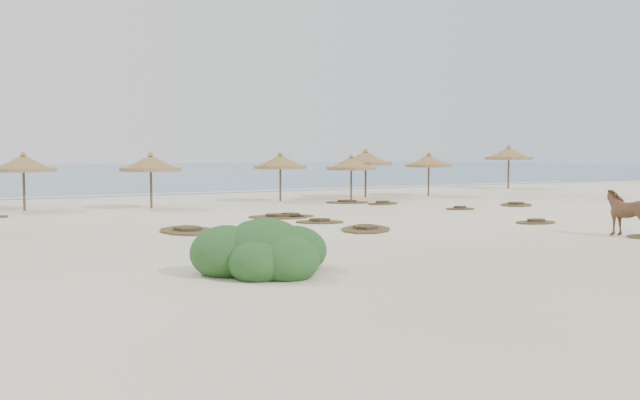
% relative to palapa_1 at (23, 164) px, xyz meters
% --- Properties ---
extents(ground, '(160.00, 160.00, 0.00)m').
position_rel_palapa_1_xyz_m(ground, '(8.97, -17.17, -2.08)').
color(ground, white).
rests_on(ground, ground).
extents(ocean, '(200.00, 100.00, 0.01)m').
position_rel_palapa_1_xyz_m(ocean, '(8.97, 57.83, -2.07)').
color(ocean, '#2A5180').
rests_on(ocean, ground).
extents(foam_line, '(70.00, 0.60, 0.01)m').
position_rel_palapa_1_xyz_m(foam_line, '(8.97, 8.83, -2.07)').
color(foam_line, white).
rests_on(foam_line, ground).
extents(palapa_1, '(3.64, 3.64, 2.68)m').
position_rel_palapa_1_xyz_m(palapa_1, '(0.00, 0.00, 0.00)').
color(palapa_1, brown).
rests_on(palapa_1, ground).
extents(palapa_2, '(3.71, 3.71, 2.66)m').
position_rel_palapa_1_xyz_m(palapa_2, '(5.32, -1.56, -0.02)').
color(palapa_2, brown).
rests_on(palapa_2, ground).
extents(palapa_3, '(3.77, 3.77, 2.66)m').
position_rel_palapa_1_xyz_m(palapa_3, '(12.63, -0.33, -0.02)').
color(palapa_3, brown).
rests_on(palapa_3, ground).
extents(palapa_4, '(3.47, 3.47, 2.53)m').
position_rel_palapa_1_xyz_m(palapa_4, '(16.31, -1.54, -0.12)').
color(palapa_4, brown).
rests_on(palapa_4, ground).
extents(palapa_5, '(3.22, 3.22, 2.84)m').
position_rel_palapa_1_xyz_m(palapa_5, '(18.31, 0.11, 0.13)').
color(palapa_5, brown).
rests_on(palapa_5, ground).
extents(palapa_6, '(3.67, 3.67, 2.63)m').
position_rel_palapa_1_xyz_m(palapa_6, '(22.32, -0.58, -0.04)').
color(palapa_6, brown).
rests_on(palapa_6, ground).
extents(palapa_7, '(3.93, 3.93, 3.13)m').
position_rel_palapa_1_xyz_m(palapa_7, '(32.37, 3.18, 0.35)').
color(palapa_7, brown).
rests_on(palapa_7, ground).
extents(horse, '(1.26, 1.89, 1.47)m').
position_rel_palapa_1_xyz_m(horse, '(15.47, -19.63, -1.34)').
color(horse, '#936443').
rests_on(horse, ground).
extents(bush, '(3.16, 2.78, 1.42)m').
position_rel_palapa_1_xyz_m(bush, '(2.51, -20.17, -1.61)').
color(bush, '#2D5F29').
rests_on(bush, ground).
extents(scrub_1, '(2.01, 2.91, 0.16)m').
position_rel_palapa_1_xyz_m(scrub_1, '(3.66, -11.57, -2.03)').
color(scrub_1, brown).
rests_on(scrub_1, ground).
extents(scrub_2, '(2.15, 1.90, 0.16)m').
position_rel_palapa_1_xyz_m(scrub_2, '(8.93, -11.20, -2.03)').
color(scrub_2, brown).
rests_on(scrub_2, ground).
extents(scrub_3, '(2.84, 2.60, 0.16)m').
position_rel_palapa_1_xyz_m(scrub_3, '(8.42, -8.68, -2.03)').
color(scrub_3, brown).
rests_on(scrub_3, ground).
extents(scrub_4, '(1.73, 1.18, 0.16)m').
position_rel_palapa_1_xyz_m(scrub_4, '(15.86, -15.27, -2.03)').
color(scrub_4, brown).
rests_on(scrub_4, ground).
extents(scrub_5, '(2.77, 2.70, 0.16)m').
position_rel_palapa_1_xyz_m(scrub_5, '(21.48, -8.60, -2.03)').
color(scrub_5, brown).
rests_on(scrub_5, ground).
extents(scrub_7, '(2.66, 2.33, 0.16)m').
position_rel_palapa_1_xyz_m(scrub_7, '(15.05, -3.17, -2.03)').
color(scrub_7, brown).
rests_on(scrub_7, ground).
extents(scrub_9, '(2.91, 3.06, 0.16)m').
position_rel_palapa_1_xyz_m(scrub_9, '(9.08, -14.12, -2.03)').
color(scrub_9, brown).
rests_on(scrub_9, ground).
extents(scrub_10, '(2.19, 1.78, 0.16)m').
position_rel_palapa_1_xyz_m(scrub_10, '(16.20, -4.73, -2.03)').
color(scrub_10, brown).
rests_on(scrub_10, ground).
extents(scrub_11, '(1.97, 2.21, 0.16)m').
position_rel_palapa_1_xyz_m(scrub_11, '(3.26, -18.60, -2.03)').
color(scrub_11, brown).
rests_on(scrub_11, ground).
extents(scrub_13, '(2.19, 1.67, 0.16)m').
position_rel_palapa_1_xyz_m(scrub_13, '(9.00, -8.61, -2.03)').
color(scrub_13, brown).
rests_on(scrub_13, ground).
extents(scrub_14, '(1.55, 1.19, 0.16)m').
position_rel_palapa_1_xyz_m(scrub_14, '(17.46, -9.14, -2.03)').
color(scrub_14, brown).
rests_on(scrub_14, ground).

